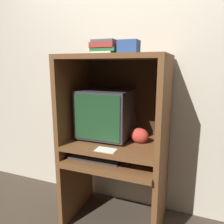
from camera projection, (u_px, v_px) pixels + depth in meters
The scene contains 11 objects.
wall_back at pixel (129, 76), 2.07m from camera, with size 6.00×0.06×2.60m.
desk_base at pixel (114, 182), 1.91m from camera, with size 0.83×0.62×0.64m.
desk_monitor_shelf at pixel (116, 144), 1.87m from camera, with size 0.83×0.59×0.13m.
hutch_upper at pixel (117, 88), 1.80m from camera, with size 0.83×0.59×0.71m.
crt_monitor at pixel (106, 113), 1.92m from camera, with size 0.43×0.40×0.43m.
keyboard at pixel (95, 158), 1.79m from camera, with size 0.43×0.14×0.03m.
mouse at pixel (127, 164), 1.68m from camera, with size 0.06×0.04×0.03m.
snack_bag at pixel (139, 135), 1.81m from camera, with size 0.15×0.11×0.13m.
book_stack at pixel (104, 47), 1.71m from camera, with size 0.21×0.16×0.11m.
paper_card at pixel (106, 150), 1.66m from camera, with size 0.16×0.10×0.00m.
storage_box at pixel (129, 47), 1.66m from camera, with size 0.15×0.13×0.11m.
Camera 1 is at (0.61, -1.37, 1.40)m, focal length 35.00 mm.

